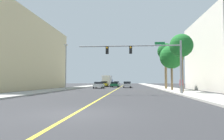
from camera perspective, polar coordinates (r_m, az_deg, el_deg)
ground at (r=51.44m, az=2.19°, el=-4.71°), size 192.00×192.00×0.00m
sidewalk_left at (r=52.78m, az=-8.28°, el=-4.55°), size 3.95×168.00×0.15m
sidewalk_right at (r=51.86m, az=12.85°, el=-4.54°), size 3.95×168.00×0.15m
lane_marking_center at (r=51.44m, az=2.19°, el=-4.70°), size 0.16×144.00×0.01m
building_left_near at (r=44.08m, az=-26.21°, el=3.68°), size 13.49×27.71×12.80m
traffic_signal_mast at (r=23.42m, az=9.37°, el=4.16°), size 11.34×0.36×5.74m
street_lamp at (r=35.50m, az=-12.42°, el=1.56°), size 0.56×0.28×7.43m
palm_near at (r=27.43m, az=18.30°, el=6.10°), size 2.86×2.86×7.15m
palm_mid at (r=33.27m, az=15.87°, el=3.40°), size 3.60×3.60×6.83m
palm_far at (r=39.47m, az=14.34°, el=4.73°), size 2.93×2.93×8.24m
car_green at (r=51.58m, az=0.81°, el=-3.92°), size 2.00×4.36×1.31m
car_yellow at (r=55.46m, az=-2.10°, el=-3.80°), size 1.79×3.90×1.47m
car_black at (r=62.95m, az=1.24°, el=-3.73°), size 1.96×4.67×1.44m
car_silver at (r=48.29m, az=4.12°, el=-3.94°), size 1.97×4.60×1.41m
car_white at (r=44.15m, az=-3.58°, el=-4.05°), size 1.94×4.41×1.35m
delivery_truck at (r=62.53m, az=-1.23°, el=-2.91°), size 2.41×8.45×3.09m
pedestrian at (r=25.11m, az=18.33°, el=-3.94°), size 0.38×0.38×1.72m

